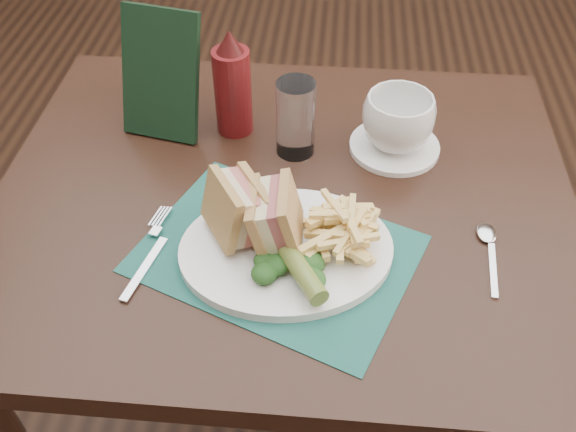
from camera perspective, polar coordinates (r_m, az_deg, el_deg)
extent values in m
plane|color=black|center=(1.88, 1.10, -4.61)|extent=(7.00, 7.00, 0.00)
cube|color=#1A544B|center=(0.91, -1.03, -3.35)|extent=(0.44, 0.38, 0.00)
cylinder|color=#596E2A|center=(0.84, 0.95, -4.57)|extent=(0.08, 0.12, 0.03)
cylinder|color=white|center=(1.09, 9.43, 6.11)|extent=(0.18, 0.18, 0.01)
imported|color=white|center=(1.06, 9.74, 8.27)|extent=(0.15, 0.15, 0.09)
cylinder|color=white|center=(1.04, 0.68, 8.68)|extent=(0.07, 0.07, 0.13)
cube|color=black|center=(1.09, -11.28, 12.21)|extent=(0.14, 0.10, 0.21)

